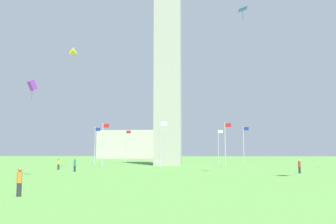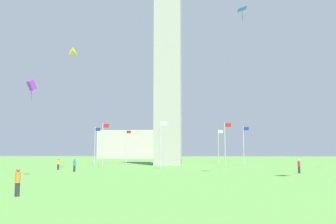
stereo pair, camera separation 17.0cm
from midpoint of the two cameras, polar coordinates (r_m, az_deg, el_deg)
name	(u,v)px [view 1 (the left image)]	position (r m, az deg, el deg)	size (l,w,h in m)	color
ground_plane	(168,165)	(73.13, -0.07, -8.20)	(260.00, 260.00, 0.00)	#548C3D
obelisk_monument	(168,47)	(76.06, -0.07, 10.02)	(5.24, 5.24, 47.60)	#B7B2A8
flagpole_n	(244,144)	(73.39, 11.56, -4.83)	(1.12, 0.14, 7.54)	silver
flagpole_ne	(219,145)	(83.38, 7.74, -5.03)	(1.12, 0.14, 7.54)	silver
flagpole_e	(173,145)	(87.77, 0.76, -5.13)	(1.12, 0.14, 7.54)	silver
flagpole_se	(126,145)	(84.84, -6.50, -5.06)	(1.12, 0.14, 7.54)	silver
flagpole_s	(95,144)	(75.71, -11.24, -4.87)	(1.12, 0.14, 7.54)	silver
flagpole_sw	(103,143)	(64.53, -10.06, -4.70)	(1.12, 0.14, 7.54)	silver
flagpole_w	(161,142)	(58.43, -1.18, -4.66)	(1.12, 0.14, 7.54)	silver
flagpole_nw	(225,143)	(62.61, 8.78, -4.69)	(1.12, 0.14, 7.54)	silver
person_yellow_shirt	(58,164)	(57.44, -16.62, -7.73)	(0.32, 0.32, 1.62)	#2D2D38
person_orange_shirt	(19,182)	(24.56, -22.13, -10.00)	(0.32, 0.32, 1.72)	#2D2D38
person_teal_shirt	(75,165)	(51.37, -14.28, -7.96)	(0.32, 0.32, 1.73)	#2D2D38
person_red_shirt	(299,166)	(49.03, 19.52, -7.92)	(0.32, 0.32, 1.69)	#2D2D38
kite_yellow_delta	(74,53)	(60.74, -14.31, 8.85)	(2.03, 1.96, 2.61)	yellow
kite_purple_box	(32,85)	(43.59, -20.30, 3.90)	(1.06, 1.18, 2.28)	purple
kite_blue_diamond	(243,10)	(47.09, 11.34, 15.22)	(1.09, 1.14, 1.72)	blue
distant_building	(132,145)	(145.74, -5.56, -5.03)	(24.14, 16.68, 10.53)	beige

